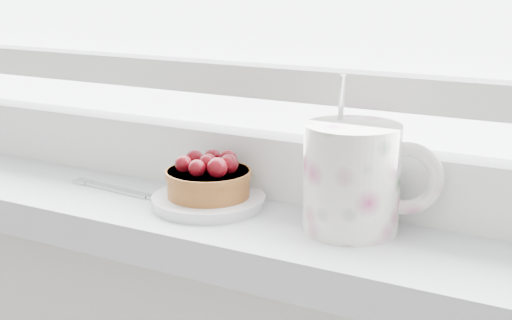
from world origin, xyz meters
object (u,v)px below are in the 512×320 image
Objects in this scene: floral_mug at (355,176)px; saucer at (209,201)px; raspberry_tart at (209,178)px; fork at (137,194)px.

saucer is at bearing -176.96° from floral_mug.
raspberry_tart is 0.61× the size of floral_mug.
saucer is 0.61× the size of fork.
fork is (-0.26, -0.02, -0.05)m from floral_mug.
raspberry_tart reaches higher than fork.
floral_mug is (0.16, 0.01, 0.02)m from raspberry_tart.
raspberry_tart is (0.00, 0.00, 0.03)m from saucer.
floral_mug reaches higher than fork.
floral_mug is 0.26m from fork.
floral_mug is 0.75× the size of fork.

